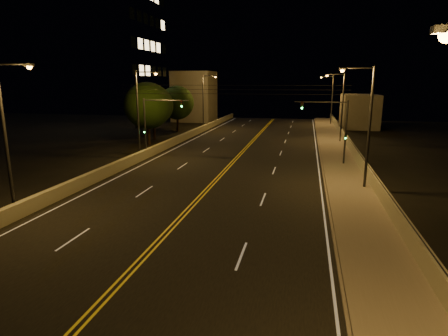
% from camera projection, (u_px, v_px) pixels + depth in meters
% --- Properties ---
extents(road, '(18.00, 120.00, 0.02)m').
position_uv_depth(road, '(204.00, 193.00, 27.85)').
color(road, black).
rests_on(road, ground).
extents(sidewalk, '(3.60, 120.00, 0.30)m').
position_uv_depth(sidewalk, '(356.00, 201.00, 25.56)').
color(sidewalk, gray).
rests_on(sidewalk, ground).
extents(curb, '(0.14, 120.00, 0.15)m').
position_uv_depth(curb, '(327.00, 200.00, 25.97)').
color(curb, gray).
rests_on(curb, ground).
extents(parapet_wall, '(0.30, 120.00, 1.00)m').
position_uv_depth(parapet_wall, '(382.00, 194.00, 25.07)').
color(parapet_wall, '#A8A48C').
rests_on(parapet_wall, sidewalk).
extents(jersey_barrier, '(0.45, 120.00, 0.96)m').
position_uv_depth(jersey_barrier, '(87.00, 180.00, 29.76)').
color(jersey_barrier, '#A8A48C').
rests_on(jersey_barrier, ground).
extents(distant_building_right, '(6.00, 10.00, 5.90)m').
position_uv_depth(distant_building_right, '(359.00, 111.00, 67.63)').
color(distant_building_right, gray).
rests_on(distant_building_right, ground).
extents(distant_building_left, '(8.00, 8.00, 10.23)m').
position_uv_depth(distant_building_left, '(194.00, 96.00, 78.58)').
color(distant_building_left, gray).
rests_on(distant_building_left, ground).
extents(parapet_rail, '(0.06, 120.00, 0.06)m').
position_uv_depth(parapet_rail, '(383.00, 186.00, 24.95)').
color(parapet_rail, black).
rests_on(parapet_rail, parapet_wall).
extents(lane_markings, '(17.32, 116.00, 0.00)m').
position_uv_depth(lane_markings, '(203.00, 193.00, 27.78)').
color(lane_markings, silver).
rests_on(lane_markings, road).
extents(streetlight_1, '(2.55, 0.28, 9.25)m').
position_uv_depth(streetlight_1, '(366.00, 121.00, 27.52)').
color(streetlight_1, '#2D2D33').
rests_on(streetlight_1, ground).
extents(streetlight_2, '(2.55, 0.28, 9.25)m').
position_uv_depth(streetlight_2, '(340.00, 103.00, 49.36)').
color(streetlight_2, '#2D2D33').
rests_on(streetlight_2, ground).
extents(streetlight_3, '(2.55, 0.28, 9.25)m').
position_uv_depth(streetlight_3, '(331.00, 97.00, 70.54)').
color(streetlight_3, '#2D2D33').
rests_on(streetlight_3, ground).
extents(streetlight_4, '(2.55, 0.28, 9.25)m').
position_uv_depth(streetlight_4, '(8.00, 130.00, 22.02)').
color(streetlight_4, '#2D2D33').
rests_on(streetlight_4, ground).
extents(streetlight_5, '(2.55, 0.28, 9.25)m').
position_uv_depth(streetlight_5, '(140.00, 109.00, 39.30)').
color(streetlight_5, '#2D2D33').
rests_on(streetlight_5, ground).
extents(streetlight_6, '(2.55, 0.28, 9.25)m').
position_uv_depth(streetlight_6, '(205.00, 99.00, 63.80)').
color(streetlight_6, '#2D2D33').
rests_on(streetlight_6, ground).
extents(traffic_signal_right, '(5.11, 0.31, 6.42)m').
position_uv_depth(traffic_signal_right, '(336.00, 125.00, 36.13)').
color(traffic_signal_right, '#2D2D33').
rests_on(traffic_signal_right, ground).
extents(traffic_signal_left, '(5.11, 0.31, 6.42)m').
position_uv_depth(traffic_signal_left, '(153.00, 121.00, 40.07)').
color(traffic_signal_left, '#2D2D33').
rests_on(traffic_signal_left, ground).
extents(overhead_wires, '(22.00, 0.03, 0.83)m').
position_uv_depth(overhead_wires, '(229.00, 90.00, 35.23)').
color(overhead_wires, black).
extents(building_tower, '(24.00, 15.00, 32.65)m').
position_uv_depth(building_tower, '(82.00, 35.00, 62.21)').
color(building_tower, gray).
rests_on(building_tower, ground).
extents(tree_0, '(6.00, 6.00, 8.13)m').
position_uv_depth(tree_0, '(148.00, 106.00, 48.00)').
color(tree_0, black).
rests_on(tree_0, ground).
extents(tree_1, '(5.70, 5.70, 7.72)m').
position_uv_depth(tree_1, '(153.00, 105.00, 53.08)').
color(tree_1, black).
rests_on(tree_1, ground).
extents(tree_2, '(5.54, 5.54, 7.51)m').
position_uv_depth(tree_2, '(177.00, 103.00, 61.73)').
color(tree_2, black).
rests_on(tree_2, ground).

